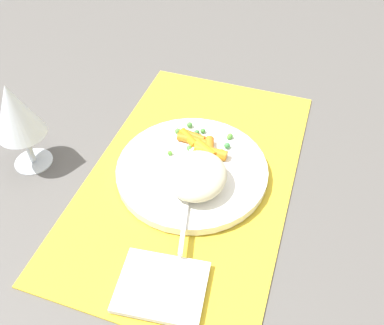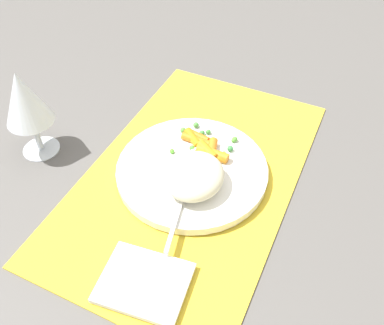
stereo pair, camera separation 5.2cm
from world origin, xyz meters
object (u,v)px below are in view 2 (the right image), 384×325
object	(u,v)px
carrot_portion	(205,147)
wine_glass	(24,100)
napkin	(144,283)
rice_mound	(194,176)
fork	(187,182)
plate	(192,170)

from	to	relation	value
carrot_portion	wine_glass	xyz separation A→B (m)	(-0.10, 0.26, 0.08)
wine_glass	napkin	world-z (taller)	wine_glass
rice_mound	fork	bearing A→B (deg)	97.64
carrot_portion	fork	bearing A→B (deg)	-176.81
carrot_portion	fork	distance (m)	0.08
carrot_portion	wine_glass	bearing A→B (deg)	110.29
wine_glass	carrot_portion	bearing A→B (deg)	-69.71
carrot_portion	napkin	world-z (taller)	carrot_portion
plate	fork	bearing A→B (deg)	-166.99
rice_mound	napkin	world-z (taller)	rice_mound
fork	napkin	bearing A→B (deg)	-173.54
plate	wine_glass	distance (m)	0.28
carrot_portion	fork	world-z (taller)	carrot_portion
wine_glass	napkin	xyz separation A→B (m)	(-0.15, -0.28, -0.10)
plate	napkin	size ratio (longest dim) A/B	2.16
fork	wine_glass	xyz separation A→B (m)	(-0.02, 0.27, 0.08)
fork	wine_glass	world-z (taller)	wine_glass
fork	rice_mound	bearing A→B (deg)	-82.36
fork	napkin	distance (m)	0.17
rice_mound	fork	size ratio (longest dim) A/B	0.48
fork	napkin	world-z (taller)	fork
plate	rice_mound	xyz separation A→B (m)	(-0.03, -0.02, 0.03)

